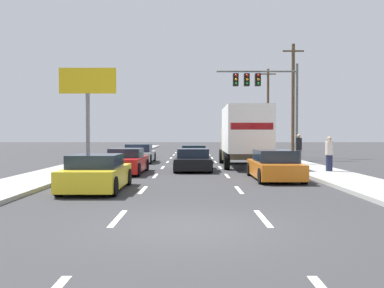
# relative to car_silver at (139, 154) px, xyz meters

# --- Properties ---
(ground_plane) EXTENTS (140.00, 140.00, 0.00)m
(ground_plane) POSITION_rel_car_silver_xyz_m (3.64, 4.69, -0.59)
(ground_plane) COLOR #333335
(sidewalk_right) EXTENTS (2.57, 80.00, 0.14)m
(sidewalk_right) POSITION_rel_car_silver_xyz_m (10.17, -0.31, -0.52)
(sidewalk_right) COLOR #9E9E99
(sidewalk_right) RESTS_ON ground_plane
(sidewalk_left) EXTENTS (2.57, 80.00, 0.14)m
(sidewalk_left) POSITION_rel_car_silver_xyz_m (-2.90, -0.31, -0.52)
(sidewalk_left) COLOR #9E9E99
(sidewalk_left) RESTS_ON ground_plane
(lane_markings) EXTENTS (3.54, 52.00, 0.01)m
(lane_markings) POSITION_rel_car_silver_xyz_m (3.64, 0.61, -0.58)
(lane_markings) COLOR silver
(lane_markings) RESTS_ON ground_plane
(car_silver) EXTENTS (1.97, 4.32, 1.29)m
(car_silver) POSITION_rel_car_silver_xyz_m (0.00, 0.00, 0.00)
(car_silver) COLOR #B7BABF
(car_silver) RESTS_ON ground_plane
(car_red) EXTENTS (1.91, 4.37, 1.26)m
(car_red) POSITION_rel_car_silver_xyz_m (0.36, -8.10, -0.01)
(car_red) COLOR red
(car_red) RESTS_ON ground_plane
(car_yellow) EXTENTS (1.96, 4.02, 1.27)m
(car_yellow) POSITION_rel_car_silver_xyz_m (0.33, -14.54, 0.00)
(car_yellow) COLOR yellow
(car_yellow) RESTS_ON ground_plane
(car_green) EXTENTS (1.99, 4.12, 1.19)m
(car_green) POSITION_rel_car_silver_xyz_m (3.81, 0.62, -0.05)
(car_green) COLOR #196B38
(car_green) RESTS_ON ground_plane
(car_black) EXTENTS (2.04, 4.23, 1.19)m
(car_black) POSITION_rel_car_silver_xyz_m (3.75, -6.47, -0.05)
(car_black) COLOR black
(car_black) RESTS_ON ground_plane
(box_truck) EXTENTS (2.73, 7.95, 3.57)m
(box_truck) POSITION_rel_car_silver_xyz_m (6.81, -3.89, 1.42)
(box_truck) COLOR white
(box_truck) RESTS_ON ground_plane
(car_orange) EXTENTS (1.91, 4.41, 1.29)m
(car_orange) POSITION_rel_car_silver_xyz_m (7.25, -11.03, 0.01)
(car_orange) COLOR orange
(car_orange) RESTS_ON ground_plane
(traffic_signal_mast) EXTENTS (6.32, 0.69, 7.42)m
(traffic_signal_mast) POSITION_rel_car_silver_xyz_m (9.01, 3.26, 5.01)
(traffic_signal_mast) COLOR #595B56
(traffic_signal_mast) RESTS_ON ground_plane
(utility_pole_mid) EXTENTS (1.80, 0.28, 9.63)m
(utility_pole_mid) POSITION_rel_car_silver_xyz_m (12.27, 6.52, 4.37)
(utility_pole_mid) COLOR brown
(utility_pole_mid) RESTS_ON ground_plane
(utility_pole_far) EXTENTS (1.80, 0.28, 9.60)m
(utility_pole_far) POSITION_rel_car_silver_xyz_m (12.56, 19.89, 4.35)
(utility_pole_far) COLOR brown
(utility_pole_far) RESTS_ON ground_plane
(roadside_billboard) EXTENTS (5.05, 0.36, 7.86)m
(roadside_billboard) POSITION_rel_car_silver_xyz_m (-5.60, 8.09, 5.19)
(roadside_billboard) COLOR slate
(roadside_billboard) RESTS_ON ground_plane
(pedestrian_near_corner) EXTENTS (0.38, 0.38, 1.84)m
(pedestrian_near_corner) POSITION_rel_car_silver_xyz_m (10.29, -3.24, 0.48)
(pedestrian_near_corner) COLOR #3F3F42
(pedestrian_near_corner) RESTS_ON sidewalk_right
(pedestrian_mid_block) EXTENTS (0.38, 0.38, 1.72)m
(pedestrian_mid_block) POSITION_rel_car_silver_xyz_m (10.51, -8.35, 0.41)
(pedestrian_mid_block) COLOR #1E233F
(pedestrian_mid_block) RESTS_ON sidewalk_right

